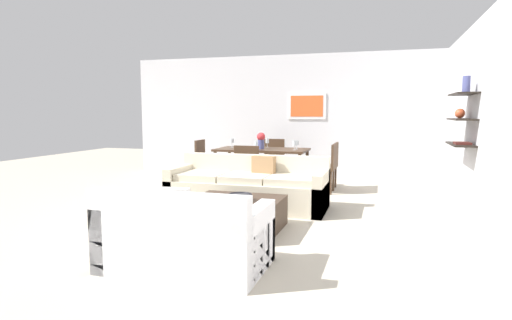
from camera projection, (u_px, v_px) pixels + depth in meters
name	position (u px, v px, depth m)	size (l,w,h in m)	color
ground_plane	(250.00, 213.00, 6.12)	(18.00, 18.00, 0.00)	#BCB29E
back_wall_unit	(312.00, 117.00, 9.24)	(8.40, 0.09, 2.70)	silver
right_wall_shelf_unit	(478.00, 120.00, 5.67)	(0.34, 8.20, 2.70)	silver
sofa_beige	(248.00, 189.00, 6.44)	(2.38, 0.90, 0.78)	beige
loveseat_white	(185.00, 237.00, 3.93)	(1.47, 0.90, 0.78)	white
coffee_table	(234.00, 215.00, 5.20)	(1.11, 1.04, 0.38)	#38281E
decorative_bowl	(240.00, 197.00, 5.14)	(0.29, 0.29, 0.09)	black
dining_table	(262.00, 152.00, 8.16)	(1.75, 0.89, 0.75)	#422D1E
dining_chair_right_far	(330.00, 162.00, 8.00)	(0.44, 0.44, 0.88)	#422D1E
dining_chair_right_near	(327.00, 165.00, 7.62)	(0.44, 0.44, 0.88)	#422D1E
dining_chair_foot	(248.00, 167.00, 7.36)	(0.44, 0.44, 0.88)	#422D1E
dining_chair_left_far	(205.00, 158.00, 8.73)	(0.44, 0.44, 0.88)	#422D1E
dining_chair_head	(273.00, 157.00, 8.98)	(0.44, 0.44, 0.88)	#422D1E
wine_glass_foot	(256.00, 144.00, 7.77)	(0.07, 0.07, 0.17)	silver
wine_glass_left_far	(232.00, 141.00, 8.43)	(0.08, 0.08, 0.18)	silver
wine_glass_right_far	(297.00, 143.00, 8.05)	(0.08, 0.08, 0.16)	silver
wine_glass_head	(267.00, 141.00, 8.50)	(0.07, 0.07, 0.18)	silver
wine_glass_right_near	(294.00, 143.00, 7.84)	(0.08, 0.08, 0.18)	silver
centerpiece_vase	(261.00, 140.00, 8.08)	(0.16, 0.16, 0.32)	#4C518C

